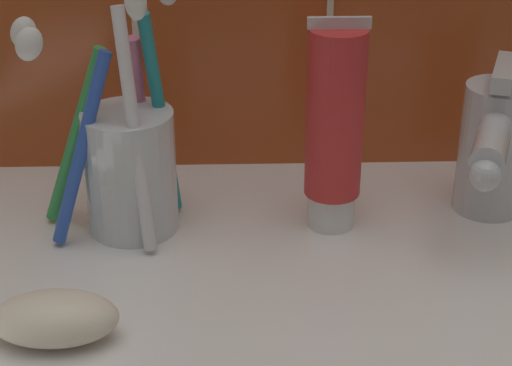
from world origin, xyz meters
TOP-DOWN VIEW (x-y plane):
  - sink_counter at (0.00, 0.00)cm, footprint 59.80×39.44cm
  - toothbrush_cup at (-13.44, 9.13)cm, footprint 11.79×10.80cm
  - toothpaste_tube at (0.95, 9.11)cm, footprint 4.20×4.00cm
  - sink_faucet at (12.69, 10.43)cm, footprint 6.68×12.22cm
  - soap_bar at (-16.58, -4.04)cm, footprint 7.52×4.21cm

SIDE VIEW (x-z plane):
  - sink_counter at x=0.00cm, z-range 0.00..2.00cm
  - soap_bar at x=-16.58cm, z-range 2.00..5.06cm
  - toothbrush_cup at x=-13.44cm, z-range -1.99..16.93cm
  - sink_faucet at x=12.69cm, z-range 1.84..13.19cm
  - toothpaste_tube at x=0.95cm, z-range 1.96..17.43cm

